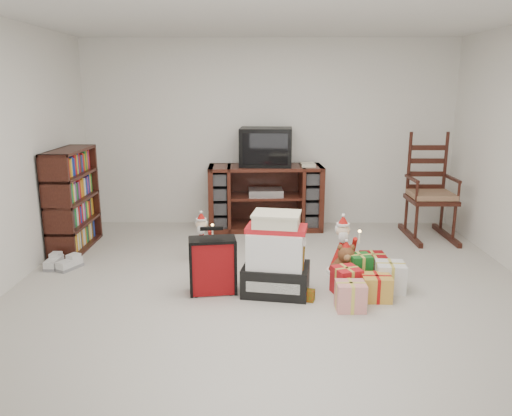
# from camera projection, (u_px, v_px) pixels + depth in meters

# --- Properties ---
(room) EXTENTS (5.01, 5.01, 2.51)m
(room) POSITION_uv_depth(u_px,v_px,m) (274.00, 161.00, 4.34)
(room) COLOR beige
(room) RESTS_ON ground
(tv_stand) EXTENTS (1.52, 0.60, 0.86)m
(tv_stand) POSITION_uv_depth(u_px,v_px,m) (265.00, 197.00, 6.67)
(tv_stand) COLOR #451B13
(tv_stand) RESTS_ON floor
(bookshelf) EXTENTS (0.32, 0.97, 1.18)m
(bookshelf) POSITION_uv_depth(u_px,v_px,m) (73.00, 201.00, 5.82)
(bookshelf) COLOR #3D1810
(bookshelf) RESTS_ON floor
(rocking_chair) EXTENTS (0.56, 0.91, 1.37)m
(rocking_chair) POSITION_uv_depth(u_px,v_px,m) (429.00, 201.00, 6.32)
(rocking_chair) COLOR #3D1810
(rocking_chair) RESTS_ON floor
(gift_pile) EXTENTS (0.66, 0.53, 0.75)m
(gift_pile) POSITION_uv_depth(u_px,v_px,m) (276.00, 259.00, 4.59)
(gift_pile) COLOR black
(gift_pile) RESTS_ON floor
(red_suitcase) EXTENTS (0.43, 0.27, 0.62)m
(red_suitcase) POSITION_uv_depth(u_px,v_px,m) (213.00, 265.00, 4.60)
(red_suitcase) COLOR maroon
(red_suitcase) RESTS_ON floor
(stocking) EXTENTS (0.29, 0.19, 0.57)m
(stocking) POSITION_uv_depth(u_px,v_px,m) (292.00, 267.00, 4.51)
(stocking) COLOR #0D7C11
(stocking) RESTS_ON floor
(teddy_bear) EXTENTS (0.25, 0.22, 0.37)m
(teddy_bear) POSITION_uv_depth(u_px,v_px,m) (345.00, 265.00, 4.92)
(teddy_bear) COLOR brown
(teddy_bear) RESTS_ON floor
(santa_figurine) EXTENTS (0.30, 0.29, 0.62)m
(santa_figurine) POSITION_uv_depth(u_px,v_px,m) (342.00, 251.00, 5.09)
(santa_figurine) COLOR #AD1612
(santa_figurine) RESTS_ON floor
(mrs_claus_figurine) EXTENTS (0.26, 0.25, 0.54)m
(mrs_claus_figurine) POSITION_uv_depth(u_px,v_px,m) (202.00, 241.00, 5.51)
(mrs_claus_figurine) COLOR #AD1612
(mrs_claus_figurine) RESTS_ON floor
(sneaker_pair) EXTENTS (0.37, 0.31, 0.10)m
(sneaker_pair) POSITION_uv_depth(u_px,v_px,m) (62.00, 263.00, 5.28)
(sneaker_pair) COLOR silver
(sneaker_pair) RESTS_ON floor
(gift_cluster) EXTENTS (0.72, 1.01, 0.25)m
(gift_cluster) POSITION_uv_depth(u_px,v_px,m) (366.00, 279.00, 4.66)
(gift_cluster) COLOR red
(gift_cluster) RESTS_ON floor
(crt_television) EXTENTS (0.70, 0.52, 0.49)m
(crt_television) POSITION_uv_depth(u_px,v_px,m) (266.00, 147.00, 6.53)
(crt_television) COLOR black
(crt_television) RESTS_ON tv_stand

